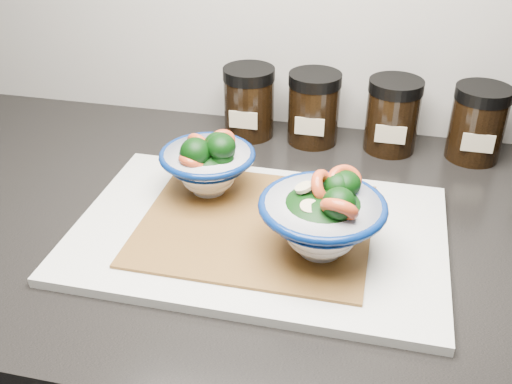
% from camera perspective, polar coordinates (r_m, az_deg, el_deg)
% --- Properties ---
extents(countertop, '(3.50, 0.60, 0.04)m').
position_cam_1_polar(countertop, '(0.77, 6.82, -4.70)').
color(countertop, black).
rests_on(countertop, cabinet).
extents(cutting_board, '(0.45, 0.30, 0.01)m').
position_cam_1_polar(cutting_board, '(0.74, 0.27, -3.90)').
color(cutting_board, silver).
rests_on(cutting_board, countertop).
extents(bamboo_mat, '(0.28, 0.24, 0.00)m').
position_cam_1_polar(bamboo_mat, '(0.74, -0.00, -3.03)').
color(bamboo_mat, olive).
rests_on(bamboo_mat, cutting_board).
extents(bowl_left, '(0.13, 0.13, 0.09)m').
position_cam_1_polar(bowl_left, '(0.78, -4.55, 2.71)').
color(bowl_left, white).
rests_on(bowl_left, bamboo_mat).
extents(bowl_right, '(0.14, 0.14, 0.10)m').
position_cam_1_polar(bowl_right, '(0.67, 6.43, -2.42)').
color(bowl_right, white).
rests_on(bowl_right, bamboo_mat).
extents(spice_jar_a, '(0.08, 0.08, 0.11)m').
position_cam_1_polar(spice_jar_a, '(0.97, -0.67, 8.57)').
color(spice_jar_a, black).
rests_on(spice_jar_a, countertop).
extents(spice_jar_b, '(0.08, 0.08, 0.11)m').
position_cam_1_polar(spice_jar_b, '(0.95, 5.51, 7.97)').
color(spice_jar_b, black).
rests_on(spice_jar_b, countertop).
extents(spice_jar_c, '(0.08, 0.08, 0.11)m').
position_cam_1_polar(spice_jar_c, '(0.94, 12.87, 7.14)').
color(spice_jar_c, black).
rests_on(spice_jar_c, countertop).
extents(spice_jar_d, '(0.08, 0.08, 0.11)m').
position_cam_1_polar(spice_jar_d, '(0.95, 20.36, 6.17)').
color(spice_jar_d, black).
rests_on(spice_jar_d, countertop).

